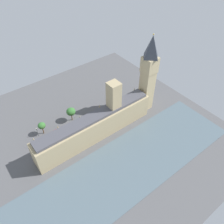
{
  "coord_description": "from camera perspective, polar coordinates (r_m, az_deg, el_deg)",
  "views": [
    {
      "loc": [
        -79.42,
        47.46,
        102.78
      ],
      "look_at": [
        1.0,
        -14.49,
        9.01
      ],
      "focal_mm": 36.34,
      "sensor_mm": 36.0,
      "label": 1
    }
  ],
  "objects": [
    {
      "name": "plane_tree_trailing",
      "position": [
        139.69,
        -17.28,
        -3.32
      ],
      "size": [
        4.5,
        4.5,
        8.48
      ],
      "color": "brown",
      "rests_on": "ground"
    },
    {
      "name": "street_lamp_slot_10",
      "position": [
        140.3,
        -18.36,
        -4.46
      ],
      "size": [
        0.56,
        0.56,
        6.79
      ],
      "color": "black",
      "rests_on": "ground"
    },
    {
      "name": "double_decker_bus_opposite_hall",
      "position": [
        137.52,
        -15.33,
        -6.06
      ],
      "size": [
        3.34,
        10.66,
        4.75
      ],
      "rotation": [
        0.0,
        0.0,
        0.08
      ],
      "color": "red",
      "rests_on": "ground"
    },
    {
      "name": "pedestrian_near_tower",
      "position": [
        144.48,
        -2.84,
        -2.3
      ],
      "size": [
        0.59,
        0.65,
        1.54
      ],
      "rotation": [
        0.0,
        0.0,
        5.72
      ],
      "color": "navy",
      "rests_on": "ground"
    },
    {
      "name": "car_yellow_cab_midblock",
      "position": [
        155.59,
        2.75,
        1.76
      ],
      "size": [
        2.31,
        4.93,
        1.74
      ],
      "rotation": [
        0.0,
        0.0,
        0.12
      ],
      "color": "gold",
      "rests_on": "ground"
    },
    {
      "name": "plane_tree_leading",
      "position": [
        143.57,
        -10.3,
        0.08
      ],
      "size": [
        5.72,
        5.72,
        9.55
      ],
      "color": "brown",
      "rests_on": "ground"
    },
    {
      "name": "ground_plane",
      "position": [
        138.29,
        -4.53,
        -5.46
      ],
      "size": [
        144.63,
        144.63,
        0.0
      ],
      "primitive_type": "plane",
      "color": "#565659"
    },
    {
      "name": "double_decker_bus_by_river_gate",
      "position": [
        149.23,
        -1.13,
        0.57
      ],
      "size": [
        3.5,
        10.69,
        4.75
      ],
      "rotation": [
        0.0,
        0.0,
        0.09
      ],
      "color": "#B20C0F",
      "rests_on": "ground"
    },
    {
      "name": "river_thames",
      "position": [
        123.5,
        3.5,
        -13.62
      ],
      "size": [
        36.96,
        130.17,
        0.25
      ],
      "primitive_type": "cube",
      "color": "slate",
      "rests_on": "ground"
    },
    {
      "name": "pedestrian_kerbside",
      "position": [
        147.55,
        -0.43,
        -1.03
      ],
      "size": [
        0.67,
        0.6,
        1.63
      ],
      "rotation": [
        0.0,
        0.0,
        5.13
      ],
      "color": "maroon",
      "rests_on": "ground"
    },
    {
      "name": "parliament_building",
      "position": [
        131.09,
        -3.77,
        -3.11
      ],
      "size": [
        10.38,
        74.63,
        32.64
      ],
      "color": "tan",
      "rests_on": "ground"
    },
    {
      "name": "car_dark_green_far_end",
      "position": [
        147.36,
        -4.39,
        -1.18
      ],
      "size": [
        2.25,
        4.43,
        1.74
      ],
      "rotation": [
        0.0,
        0.0,
        0.09
      ],
      "color": "#19472D",
      "rests_on": "ground"
    },
    {
      "name": "car_black_corner",
      "position": [
        140.35,
        -10.18,
        -4.72
      ],
      "size": [
        2.14,
        4.28,
        1.74
      ],
      "rotation": [
        0.0,
        0.0,
        0.1
      ],
      "color": "black",
      "rests_on": "ground"
    },
    {
      "name": "car_white_under_trees",
      "position": [
        144.43,
        -7.69,
        -2.64
      ],
      "size": [
        2.27,
        4.77,
        1.74
      ],
      "rotation": [
        0.0,
        0.0,
        3.23
      ],
      "color": "silver",
      "rests_on": "ground"
    },
    {
      "name": "clock_tower",
      "position": [
        141.14,
        9.18,
        9.55
      ],
      "size": [
        8.29,
        8.29,
        51.75
      ],
      "color": "tan",
      "rests_on": "ground"
    }
  ]
}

